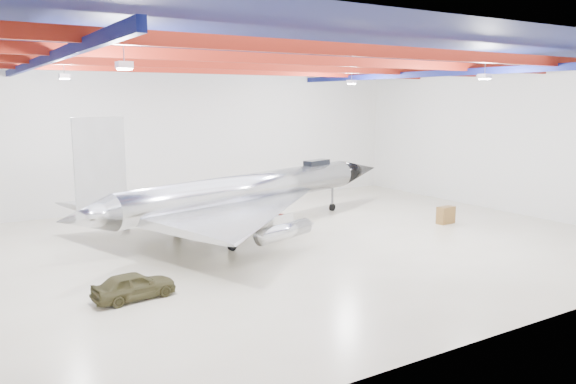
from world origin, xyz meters
TOP-DOWN VIEW (x-y plane):
  - floor at (0.00, 0.00)m, footprint 40.00×40.00m
  - wall_back at (0.00, 15.00)m, footprint 40.00×0.00m
  - wall_right at (20.00, 0.00)m, footprint 0.00×30.00m
  - ceiling at (0.00, 0.00)m, footprint 40.00×40.00m
  - ceiling_structure at (0.00, 0.00)m, footprint 39.50×29.50m
  - jet_aircraft at (0.35, 3.95)m, footprint 27.05×19.98m
  - jeep at (-9.59, -4.44)m, footprint 3.65×1.79m
  - desk at (12.93, -0.96)m, footprint 1.33×0.73m
  - toolbox_red at (0.55, 7.15)m, footprint 0.46×0.39m
  - engine_drum at (0.95, 2.42)m, footprint 0.58×0.58m
  - parts_bin at (2.93, 6.90)m, footprint 0.75×0.67m
  - crate_small at (-6.32, 8.71)m, footprint 0.51×0.45m
  - tool_chest at (4.11, 6.32)m, footprint 0.50×0.50m
  - oil_barrel at (0.35, 5.52)m, footprint 0.65×0.56m
  - spares_box at (3.45, 9.65)m, footprint 0.39×0.39m

SIDE VIEW (x-z plane):
  - floor at x=0.00m, z-range 0.00..0.00m
  - toolbox_red at x=0.55m, z-range 0.00..0.29m
  - crate_small at x=-6.32m, z-range 0.00..0.30m
  - spares_box at x=3.45m, z-range 0.00..0.34m
  - tool_chest at x=4.11m, z-range 0.00..0.34m
  - engine_drum at x=0.95m, z-range 0.00..0.40m
  - oil_barrel at x=0.35m, z-range 0.00..0.40m
  - parts_bin at x=2.93m, z-range 0.00..0.43m
  - desk at x=12.93m, z-range 0.00..1.18m
  - jeep at x=-9.59m, z-range 0.00..1.20m
  - jet_aircraft at x=0.35m, z-range -1.31..6.29m
  - wall_back at x=0.00m, z-range -14.50..25.50m
  - wall_right at x=20.00m, z-range -9.50..20.50m
  - ceiling_structure at x=0.00m, z-range 9.79..10.86m
  - ceiling at x=0.00m, z-range 11.00..11.00m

